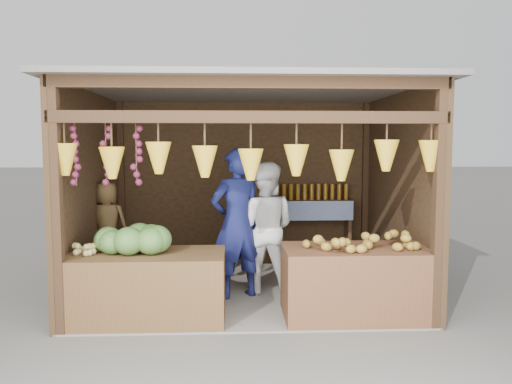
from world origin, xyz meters
TOP-DOWN VIEW (x-y plane):
  - ground at (0.00, 0.00)m, footprint 80.00×80.00m
  - stall_structure at (-0.03, -0.04)m, footprint 4.30×3.30m
  - back_shelf at (1.05, 1.28)m, footprint 1.25×0.32m
  - counter_left at (-1.16, -1.06)m, footprint 1.75×0.85m
  - counter_right at (1.18, -1.06)m, footprint 1.59×0.85m
  - stool at (-1.85, 0.18)m, footprint 0.35×0.35m
  - man_standing at (-0.14, -0.28)m, footprint 0.82×0.70m
  - woman_standing at (0.22, -0.07)m, footprint 0.95×0.81m
  - vendor_seated at (-1.85, 0.18)m, footprint 0.60×0.43m
  - melon_pile at (-1.25, -1.04)m, footprint 1.00×0.50m
  - tanfruit_pile at (-1.80, -1.07)m, footprint 0.34×0.40m
  - mango_pile at (1.22, -1.13)m, footprint 1.40×0.64m

SIDE VIEW (x-z plane):
  - ground at x=0.00m, z-range 0.00..0.00m
  - stool at x=-1.85m, z-range 0.00..0.32m
  - counter_left at x=-1.16m, z-range 0.00..0.75m
  - counter_right at x=1.18m, z-range 0.00..0.79m
  - tanfruit_pile at x=-1.80m, z-range 0.75..0.88m
  - woman_standing at x=0.22m, z-range 0.00..1.71m
  - back_shelf at x=1.05m, z-range 0.21..1.54m
  - vendor_seated at x=-1.85m, z-range 0.32..1.45m
  - mango_pile at x=1.22m, z-range 0.79..1.01m
  - melon_pile at x=-1.25m, z-range 0.75..1.07m
  - man_standing at x=-0.14m, z-range 0.00..1.90m
  - stall_structure at x=-0.03m, z-range 0.34..3.00m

